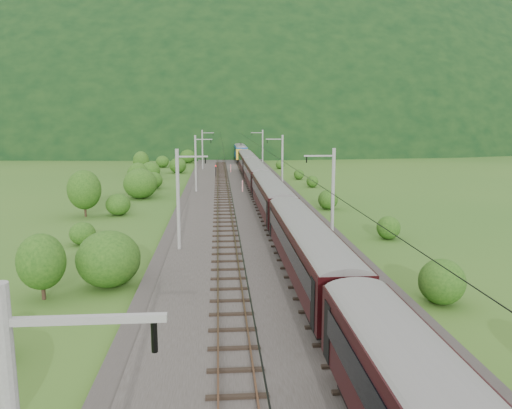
{
  "coord_description": "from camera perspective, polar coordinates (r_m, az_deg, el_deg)",
  "views": [
    {
      "loc": [
        -3.0,
        -39.17,
        10.65
      ],
      "look_at": [
        0.51,
        7.11,
        2.6
      ],
      "focal_mm": 35.0,
      "sensor_mm": 36.0,
      "label": 1
    }
  ],
  "objects": [
    {
      "name": "train",
      "position": [
        61.35,
        0.74,
        2.91
      ],
      "size": [
        2.71,
        130.25,
        4.69
      ],
      "color": "black",
      "rests_on": "ground"
    },
    {
      "name": "signal",
      "position": [
        89.68,
        -4.63,
        3.96
      ],
      "size": [
        0.23,
        0.23,
        2.05
      ],
      "color": "black",
      "rests_on": "railbed"
    },
    {
      "name": "ground",
      "position": [
        40.7,
        0.04,
        -5.33
      ],
      "size": [
        600.0,
        600.0,
        0.0
      ],
      "primitive_type": "plane",
      "color": "#2C5B1C",
      "rests_on": "ground"
    },
    {
      "name": "catenary_left",
      "position": [
        71.5,
        -6.85,
        4.84
      ],
      "size": [
        2.54,
        192.28,
        8.0
      ],
      "color": "gray",
      "rests_on": "railbed"
    },
    {
      "name": "track_right",
      "position": [
        50.52,
        1.89,
        -1.91
      ],
      "size": [
        2.4,
        220.0,
        0.27
      ],
      "color": "#543524",
      "rests_on": "railbed"
    },
    {
      "name": "railbed",
      "position": [
        50.36,
        -0.83,
        -2.19
      ],
      "size": [
        14.0,
        220.0,
        0.3
      ],
      "primitive_type": "cube",
      "color": "#38332D",
      "rests_on": "ground"
    },
    {
      "name": "mountain_main",
      "position": [
        299.37,
        -3.8,
        7.78
      ],
      "size": [
        504.0,
        360.0,
        244.0
      ],
      "primitive_type": "ellipsoid",
      "color": "black",
      "rests_on": "ground"
    },
    {
      "name": "vegetation_right",
      "position": [
        38.29,
        17.05,
        -5.01
      ],
      "size": [
        4.87,
        110.59,
        2.59
      ],
      "color": "#1A4512",
      "rests_on": "ground"
    },
    {
      "name": "catenary_right",
      "position": [
        72.01,
        2.97,
        4.93
      ],
      "size": [
        2.54,
        192.28,
        8.0
      ],
      "color": "gray",
      "rests_on": "railbed"
    },
    {
      "name": "track_left",
      "position": [
        50.23,
        -3.56,
        -1.99
      ],
      "size": [
        2.4,
        220.0,
        0.27
      ],
      "color": "#543524",
      "rests_on": "railbed"
    },
    {
      "name": "mountain_ridge",
      "position": [
        358.94,
        -23.57,
        7.33
      ],
      "size": [
        336.0,
        280.0,
        132.0
      ],
      "primitive_type": "ellipsoid",
      "color": "black",
      "rests_on": "ground"
    },
    {
      "name": "hazard_post_far",
      "position": [
        71.17,
        -1.55,
        2.14
      ],
      "size": [
        0.18,
        0.18,
        1.65
      ],
      "primitive_type": "cylinder",
      "color": "red",
      "rests_on": "railbed"
    },
    {
      "name": "overhead_wires",
      "position": [
        49.39,
        -0.85,
        5.72
      ],
      "size": [
        4.83,
        198.0,
        0.03
      ],
      "color": "black",
      "rests_on": "ground"
    },
    {
      "name": "vegetation_left",
      "position": [
        49.42,
        -17.58,
        -0.39
      ],
      "size": [
        12.61,
        143.24,
        6.8
      ],
      "color": "#1A4512",
      "rests_on": "ground"
    },
    {
      "name": "hazard_post_near",
      "position": [
        96.82,
        -2.91,
        4.13
      ],
      "size": [
        0.16,
        0.16,
        1.49
      ],
      "primitive_type": "cylinder",
      "color": "red",
      "rests_on": "railbed"
    }
  ]
}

